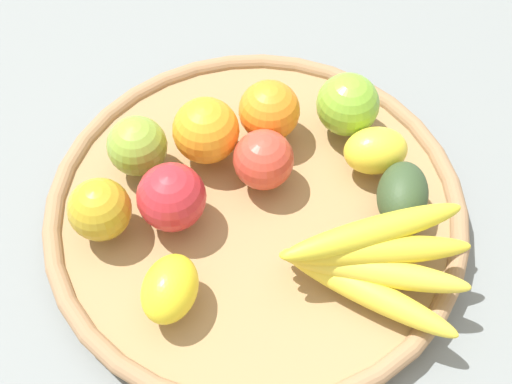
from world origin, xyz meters
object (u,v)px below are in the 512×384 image
Objects in this scene: orange_0 at (206,131)px; orange_1 at (269,111)px; apple_0 at (261,159)px; lemon_0 at (170,289)px; banana_bunch at (372,261)px; apple_3 at (100,209)px; avocado at (402,195)px; apple_2 at (171,197)px; apple_1 at (348,104)px; lemon_1 at (375,151)px; apple_4 at (137,146)px.

orange_0 reaches higher than orange_1.
lemon_0 is at bearing -106.57° from apple_0.
apple_3 is (-0.28, -0.01, -0.00)m from banana_bunch.
apple_0 is (-0.15, 0.01, 0.01)m from avocado.
apple_2 is 0.16m from orange_1.
orange_0 is 0.16m from apple_1.
apple_0 is at bearing -158.54° from lemon_1.
lemon_0 is at bearing -158.76° from banana_bunch.
orange_1 reaches higher than avocado.
apple_1 is (0.13, 0.27, 0.01)m from lemon_0.
lemon_1 is at bearing 31.12° from apple_2.
apple_2 is 1.01× the size of apple_1.
orange_0 reaches higher than apple_3.
apple_2 reaches higher than orange_1.
apple_4 is (-0.06, 0.06, -0.00)m from apple_2.
apple_2 reaches higher than banana_bunch.
apple_2 is 0.10m from lemon_0.
banana_bunch is 2.65× the size of lemon_0.
apple_3 is 0.99× the size of apple_0.
apple_2 is 0.11m from apple_0.
apple_2 is at bearing -117.01° from orange_1.
banana_bunch reaches higher than apple_4.
apple_3 is 0.18m from apple_0.
banana_bunch is at bearing 1.16° from apple_3.
apple_1 is (0.22, 0.20, 0.00)m from apple_3.
lemon_0 is 0.18m from apple_0.
orange_1 is 1.06× the size of apple_3.
banana_bunch reaches higher than lemon_1.
avocado is 0.29m from apple_4.
orange_1 is at bearing -160.96° from apple_1.
apple_4 is at bearing -173.93° from apple_0.
apple_1 is at bearing 126.69° from avocado.
apple_3 is 0.30m from apple_1.
banana_bunch is 2.66× the size of apple_1.
apple_2 is 1.09× the size of apple_4.
apple_3 is (-0.14, -0.17, -0.00)m from orange_1.
apple_3 is at bearing -150.67° from lemon_1.
lemon_1 is at bearing 29.33° from apple_3.
apple_2 is at bearing -148.88° from lemon_1.
lemon_0 and avocado have the same top height.
lemon_0 is at bearing -34.58° from apple_3.
orange_1 is 0.15m from apple_4.
lemon_1 is at bearing 124.63° from avocado.
orange_0 reaches higher than apple_1.
orange_0 is 1.12× the size of apple_0.
lemon_1 is 0.07m from apple_1.
orange_1 is 0.89× the size of avocado.
apple_1 is at bearing 106.43° from banana_bunch.
orange_1 is at bearing 95.75° from apple_0.
orange_0 is 0.19m from lemon_0.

